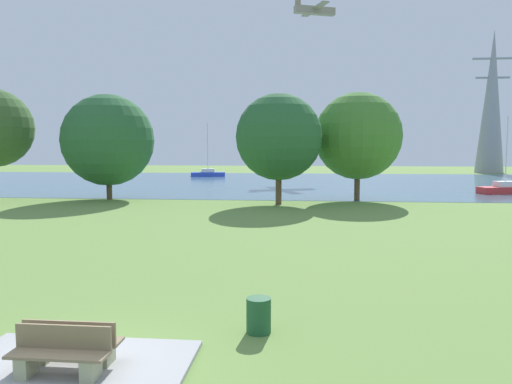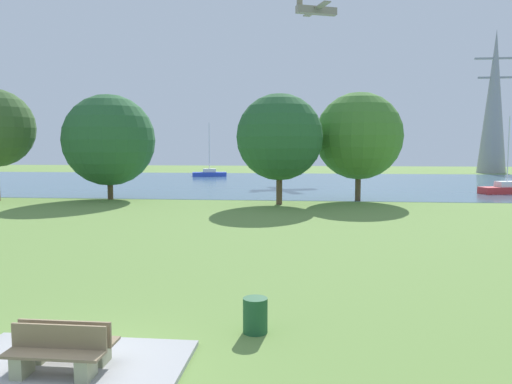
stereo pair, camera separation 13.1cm
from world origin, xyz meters
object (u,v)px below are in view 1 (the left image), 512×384
at_px(sailboat_blue, 208,173).
at_px(electricity_pylon, 492,102).
at_px(bench_facing_inland, 59,357).
at_px(tree_mid_shore, 279,137).
at_px(litter_bin, 259,315).
at_px(tree_west_near, 358,136).
at_px(sailboat_red, 505,189).
at_px(tree_east_near, 108,140).
at_px(bench_facing_water, 73,345).
at_px(light_aircraft, 314,10).

bearing_deg(sailboat_blue, electricity_pylon, 17.87).
xyz_separation_m(bench_facing_inland, electricity_pylon, (34.19, 75.12, 10.94)).
bearing_deg(tree_mid_shore, litter_bin, -88.05).
height_order(litter_bin, tree_west_near, tree_west_near).
height_order(sailboat_red, tree_east_near, tree_east_near).
relative_size(litter_bin, tree_east_near, 0.10).
height_order(bench_facing_water, litter_bin, bench_facing_water).
relative_size(bench_facing_water, sailboat_blue, 0.24).
distance_m(tree_mid_shore, tree_west_near, 6.80).
relative_size(sailboat_red, electricity_pylon, 0.30).
relative_size(tree_mid_shore, electricity_pylon, 0.35).
xyz_separation_m(tree_mid_shore, light_aircraft, (3.19, 41.40, 19.96)).
height_order(tree_west_near, light_aircraft, light_aircraft).
height_order(tree_mid_shore, tree_west_near, tree_west_near).
height_order(sailboat_blue, tree_west_near, tree_west_near).
relative_size(sailboat_blue, light_aircraft, 0.92).
bearing_deg(sailboat_red, bench_facing_inland, -120.41).
relative_size(bench_facing_inland, light_aircraft, 0.22).
bearing_deg(tree_mid_shore, sailboat_blue, 109.59).
bearing_deg(tree_west_near, litter_bin, -100.31).
relative_size(bench_facing_water, tree_west_near, 0.21).
bearing_deg(tree_east_near, bench_facing_inland, -69.40).
bearing_deg(bench_facing_water, bench_facing_inland, -90.00).
bearing_deg(litter_bin, tree_east_near, 118.14).
height_order(bench_facing_inland, tree_east_near, tree_east_near).
height_order(sailboat_red, tree_west_near, tree_west_near).
bearing_deg(tree_west_near, light_aircraft, 94.21).
relative_size(sailboat_blue, tree_mid_shore, 0.94).
distance_m(bench_facing_water, bench_facing_inland, 0.54).
xyz_separation_m(bench_facing_water, electricity_pylon, (34.19, 74.58, 10.94)).
bearing_deg(tree_west_near, tree_east_near, -177.10).
height_order(bench_facing_water, tree_east_near, tree_east_near).
distance_m(bench_facing_water, sailboat_blue, 61.26).
bearing_deg(tree_mid_shore, light_aircraft, 85.59).
relative_size(tree_mid_shore, tree_west_near, 0.96).
bearing_deg(tree_mid_shore, electricity_pylon, 56.15).
distance_m(bench_facing_inland, light_aircraft, 73.61).
height_order(bench_facing_inland, sailboat_red, sailboat_red).
bearing_deg(sailboat_blue, sailboat_red, -35.79).
xyz_separation_m(tree_east_near, light_aircraft, (16.94, 39.21, 20.13)).
xyz_separation_m(sailboat_blue, electricity_pylon, (43.56, 14.04, 10.94)).
bearing_deg(tree_mid_shore, tree_east_near, 170.97).
relative_size(tree_west_near, light_aircraft, 1.03).
bearing_deg(light_aircraft, sailboat_red, -61.66).
relative_size(electricity_pylon, light_aircraft, 2.77).
relative_size(litter_bin, sailboat_red, 0.12).
distance_m(tree_mid_shore, electricity_pylon, 57.32).
xyz_separation_m(sailboat_red, tree_west_near, (-13.93, -7.16, 4.59)).
bearing_deg(bench_facing_water, sailboat_blue, 98.79).
distance_m(bench_facing_water, tree_west_near, 31.96).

